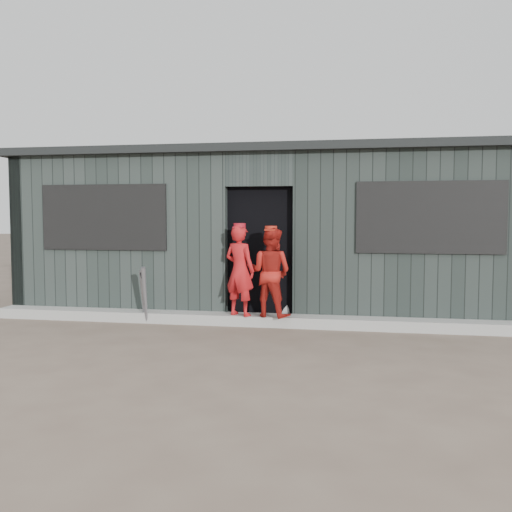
% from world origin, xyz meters
% --- Properties ---
extents(ground, '(80.00, 80.00, 0.00)m').
position_xyz_m(ground, '(0.00, 0.00, 0.00)').
color(ground, brown).
rests_on(ground, ground).
extents(curb, '(8.00, 0.36, 0.15)m').
position_xyz_m(curb, '(0.00, 1.82, 0.07)').
color(curb, gray).
rests_on(curb, ground).
extents(bat_left, '(0.09, 0.23, 0.79)m').
position_xyz_m(bat_left, '(-1.67, 1.69, 0.39)').
color(bat_left, gray).
rests_on(bat_left, ground).
extents(bat_mid, '(0.12, 0.30, 0.85)m').
position_xyz_m(bat_mid, '(-1.58, 1.55, 0.42)').
color(bat_mid, gray).
rests_on(bat_mid, ground).
extents(bat_right, '(0.14, 0.32, 0.77)m').
position_xyz_m(bat_right, '(-1.67, 1.73, 0.39)').
color(bat_right, black).
rests_on(bat_right, ground).
extents(player_red_left, '(0.56, 0.47, 1.29)m').
position_xyz_m(player_red_left, '(-0.22, 1.73, 0.80)').
color(player_red_left, red).
rests_on(player_red_left, curb).
extents(player_red_right, '(0.74, 0.65, 1.26)m').
position_xyz_m(player_red_right, '(0.23, 1.72, 0.78)').
color(player_red_right, '#A31A14').
rests_on(player_red_right, curb).
extents(player_grey_back, '(0.60, 0.43, 1.14)m').
position_xyz_m(player_grey_back, '(0.39, 2.31, 0.57)').
color(player_grey_back, '#AFAFAF').
rests_on(player_grey_back, ground).
extents(dugout, '(8.30, 3.30, 2.62)m').
position_xyz_m(dugout, '(-0.00, 3.50, 1.29)').
color(dugout, black).
rests_on(dugout, ground).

